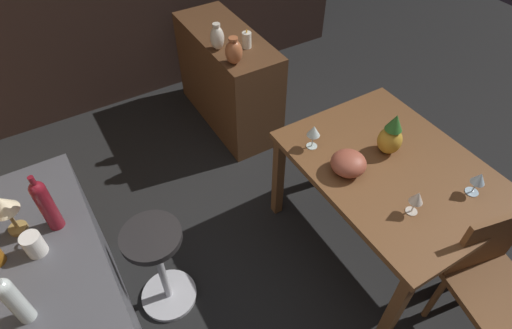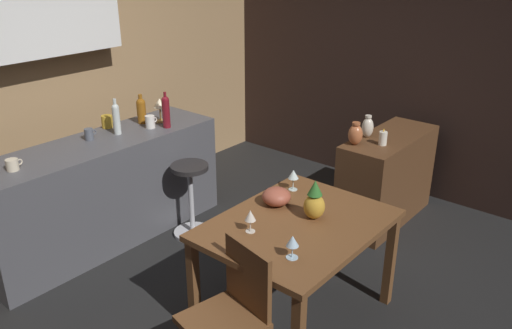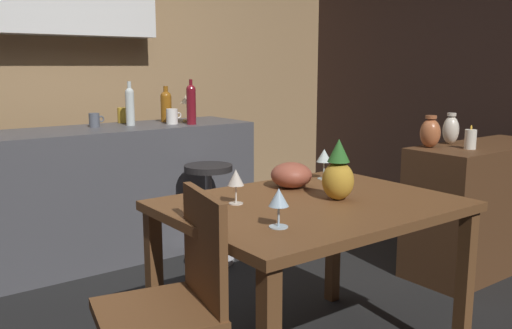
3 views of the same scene
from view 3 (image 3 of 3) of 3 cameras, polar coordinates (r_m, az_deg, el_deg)
name	(u,v)px [view 3 (image 3 of 3)]	position (r m, az deg, el deg)	size (l,w,h in m)	color
ground_plane	(229,325)	(2.94, -2.82, -16.32)	(9.00, 9.00, 0.00)	black
wall_kitchen_back	(69,52)	(4.48, -18.94, 11.00)	(5.20, 0.33, 2.60)	#9E7A51
wall_side_right	(474,67)	(4.71, 21.78, 9.39)	(0.10, 4.40, 2.60)	#33231E
dining_table	(311,221)	(2.39, 5.73, -5.91)	(1.20, 0.92, 0.74)	brown
kitchen_counter	(105,193)	(3.90, -15.44, -2.90)	(2.10, 0.60, 0.90)	#4C4C51
sideboard_cabinet	(481,207)	(3.84, 22.38, -4.13)	(1.10, 0.44, 0.82)	#56351E
chair_near_window	(174,302)	(2.01, -8.53, -14.00)	(0.47, 0.47, 0.88)	brown
bar_stool	(209,211)	(3.69, -4.93, -4.82)	(0.34, 0.34, 0.67)	#262323
wine_glass_left	(236,179)	(2.29, -2.12, -1.49)	(0.07, 0.07, 0.15)	silver
wine_glass_right	(279,199)	(1.96, 2.38, -3.62)	(0.07, 0.07, 0.14)	silver
wine_glass_center	(324,157)	(2.81, 7.11, 0.82)	(0.08, 0.08, 0.16)	silver
pineapple_centerpiece	(338,174)	(2.38, 8.55, -0.97)	(0.14, 0.14, 0.27)	gold
fruit_bowl	(291,175)	(2.61, 3.70, -1.11)	(0.20, 0.20, 0.12)	#9E4C38
wine_bottle_clear	(130,105)	(3.92, -13.00, 6.08)	(0.06, 0.06, 0.31)	silver
wine_bottle_ruby	(191,103)	(3.92, -6.77, 6.39)	(0.07, 0.07, 0.32)	maroon
wine_bottle_amber	(166,105)	(4.12, -9.35, 6.14)	(0.08, 0.08, 0.26)	#8C5114
cup_white	(172,116)	(3.97, -8.73, 4.97)	(0.12, 0.08, 0.11)	white
cup_mustard	(124,115)	(4.13, -13.58, 5.01)	(0.13, 0.09, 0.11)	gold
cup_slate	(95,120)	(3.89, -16.47, 4.46)	(0.11, 0.07, 0.09)	#515660
counter_lamp	(188,100)	(4.08, -7.11, 6.64)	(0.12, 0.12, 0.22)	#A58447
pillar_candle_tall	(470,139)	(3.52, 21.44, 2.47)	(0.07, 0.07, 0.14)	white
vase_copper	(430,133)	(3.50, 17.69, 3.18)	(0.12, 0.12, 0.20)	#B26038
vase_ceramic_ivory	(451,130)	(3.69, 19.63, 3.44)	(0.10, 0.10, 0.20)	beige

